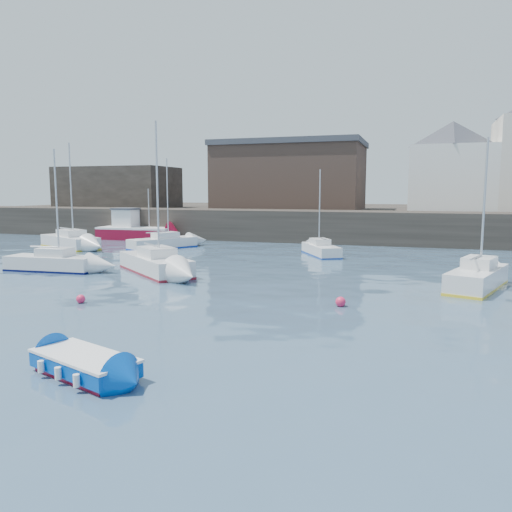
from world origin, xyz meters
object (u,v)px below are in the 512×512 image
(sailboat_f, at_px, (321,249))
(buoy_far, at_px, (189,267))
(sailboat_c, at_px, (477,277))
(blue_dinghy, at_px, (85,364))
(sailboat_b, at_px, (155,263))
(sailboat_a, at_px, (52,262))
(buoy_near, at_px, (81,303))
(fishing_boat, at_px, (134,230))
(sailboat_e, at_px, (70,241))
(sailboat_h, at_px, (163,242))
(buoy_mid, at_px, (340,306))

(sailboat_f, distance_m, buoy_far, 11.07)
(sailboat_c, relative_size, sailboat_f, 1.16)
(blue_dinghy, relative_size, sailboat_b, 0.39)
(sailboat_a, bearing_deg, buoy_near, -43.36)
(sailboat_a, relative_size, sailboat_f, 1.13)
(fishing_boat, bearing_deg, sailboat_e, -97.95)
(sailboat_a, bearing_deg, sailboat_h, 87.36)
(sailboat_f, relative_size, buoy_mid, 14.84)
(sailboat_e, height_order, buoy_near, sailboat_e)
(fishing_boat, bearing_deg, sailboat_h, -43.06)
(blue_dinghy, xyz_separation_m, buoy_mid, (5.28, 10.24, -0.34))
(blue_dinghy, xyz_separation_m, fishing_boat, (-19.11, 33.49, 0.65))
(buoy_mid, relative_size, buoy_far, 0.98)
(sailboat_e, bearing_deg, sailboat_f, 4.53)
(fishing_boat, bearing_deg, blue_dinghy, -60.29)
(sailboat_f, xyz_separation_m, sailboat_h, (-13.79, 0.49, 0.04))
(fishing_boat, xyz_separation_m, sailboat_h, (6.62, -6.19, -0.49))
(sailboat_e, relative_size, buoy_far, 19.84)
(sailboat_h, height_order, buoy_far, sailboat_h)
(sailboat_h, xyz_separation_m, buoy_near, (6.77, -19.94, -0.50))
(fishing_boat, height_order, buoy_mid, fishing_boat)
(fishing_boat, relative_size, sailboat_a, 1.06)
(sailboat_b, distance_m, sailboat_e, 16.63)
(blue_dinghy, distance_m, sailboat_c, 19.80)
(sailboat_c, distance_m, sailboat_h, 26.17)
(blue_dinghy, height_order, buoy_far, blue_dinghy)
(sailboat_b, bearing_deg, buoy_far, 70.45)
(sailboat_e, bearing_deg, fishing_boat, 82.05)
(blue_dinghy, height_order, fishing_boat, fishing_boat)
(sailboat_c, relative_size, buoy_near, 19.27)
(buoy_near, xyz_separation_m, buoy_far, (0.03, 10.88, 0.00))
(fishing_boat, xyz_separation_m, sailboat_b, (12.47, -17.90, -0.41))
(sailboat_a, height_order, sailboat_e, sailboat_e)
(blue_dinghy, height_order, sailboat_b, sailboat_b)
(blue_dinghy, distance_m, sailboat_h, 30.02)
(fishing_boat, relative_size, buoy_near, 20.05)
(sailboat_a, distance_m, buoy_near, 10.14)
(fishing_boat, bearing_deg, buoy_near, -62.87)
(sailboat_b, bearing_deg, sailboat_e, 145.13)
(blue_dinghy, xyz_separation_m, sailboat_a, (-13.09, 14.31, 0.18))
(sailboat_c, height_order, sailboat_f, sailboat_c)
(sailboat_e, height_order, sailboat_h, sailboat_e)
(fishing_boat, relative_size, buoy_mid, 17.86)
(blue_dinghy, bearing_deg, sailboat_f, 87.21)
(sailboat_a, distance_m, buoy_mid, 18.82)
(sailboat_f, height_order, buoy_far, sailboat_f)
(buoy_far, bearing_deg, sailboat_f, 50.75)
(sailboat_c, bearing_deg, buoy_mid, -134.66)
(sailboat_h, height_order, buoy_mid, sailboat_h)
(sailboat_b, distance_m, buoy_mid, 13.07)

